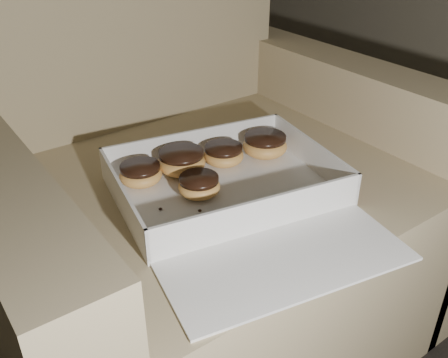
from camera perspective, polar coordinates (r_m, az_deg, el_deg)
armchair at (r=1.16m, az=-2.84°, el=-3.38°), size 0.97×0.82×1.01m
bakery_box at (r=0.93m, az=1.30°, el=-1.92°), size 0.48×0.54×0.07m
donut_a at (r=1.04m, az=-0.06°, el=2.84°), size 0.08×0.08×0.04m
donut_b at (r=1.01m, az=-4.88°, el=2.04°), size 0.10×0.10×0.05m
donut_c at (r=1.07m, az=4.70°, el=3.91°), size 0.10×0.10×0.05m
donut_d at (r=0.98m, az=-9.51°, el=0.60°), size 0.08×0.08×0.04m
donut_e at (r=0.93m, az=-2.86°, el=-0.73°), size 0.08×0.08×0.04m
crumb_a at (r=0.88m, az=6.52°, el=-4.32°), size 0.01×0.01×0.00m
crumb_b at (r=0.90m, az=-2.79°, el=-3.62°), size 0.01×0.01×0.00m
crumb_c at (r=0.84m, az=-8.45°, el=-6.70°), size 0.01×0.01×0.00m
crumb_d at (r=0.93m, az=-2.45°, el=-2.27°), size 0.01×0.01×0.00m
crumb_e at (r=0.91m, az=-7.28°, el=-3.41°), size 0.01×0.01×0.00m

